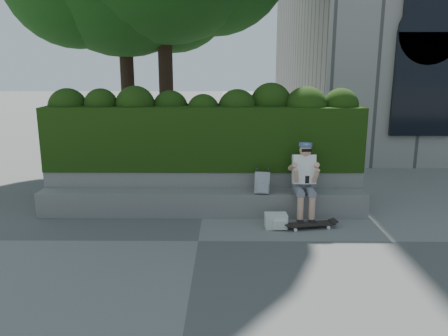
{
  "coord_description": "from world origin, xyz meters",
  "views": [
    {
      "loc": [
        0.45,
        -6.42,
        2.71
      ],
      "look_at": [
        0.4,
        1.0,
        0.95
      ],
      "focal_mm": 35.0,
      "sensor_mm": 36.0,
      "label": 1
    }
  ],
  "objects_px": {
    "skateboard": "(310,224)",
    "backpack_plaid": "(262,183)",
    "backpack_ground": "(276,221)",
    "person": "(304,178)"
  },
  "relations": [
    {
      "from": "person",
      "to": "skateboard",
      "type": "relative_size",
      "value": 1.6
    },
    {
      "from": "skateboard",
      "to": "backpack_ground",
      "type": "xyz_separation_m",
      "value": [
        -0.58,
        0.04,
        0.05
      ]
    },
    {
      "from": "skateboard",
      "to": "backpack_plaid",
      "type": "bearing_deg",
      "value": 132.29
    },
    {
      "from": "skateboard",
      "to": "backpack_plaid",
      "type": "height_order",
      "value": "backpack_plaid"
    },
    {
      "from": "skateboard",
      "to": "backpack_plaid",
      "type": "distance_m",
      "value": 1.13
    },
    {
      "from": "backpack_plaid",
      "to": "backpack_ground",
      "type": "height_order",
      "value": "backpack_plaid"
    },
    {
      "from": "skateboard",
      "to": "backpack_plaid",
      "type": "relative_size",
      "value": 2.22
    },
    {
      "from": "person",
      "to": "backpack_plaid",
      "type": "distance_m",
      "value": 0.75
    },
    {
      "from": "person",
      "to": "backpack_ground",
      "type": "xyz_separation_m",
      "value": [
        -0.53,
        -0.46,
        -0.63
      ]
    },
    {
      "from": "skateboard",
      "to": "person",
      "type": "bearing_deg",
      "value": 84.23
    }
  ]
}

